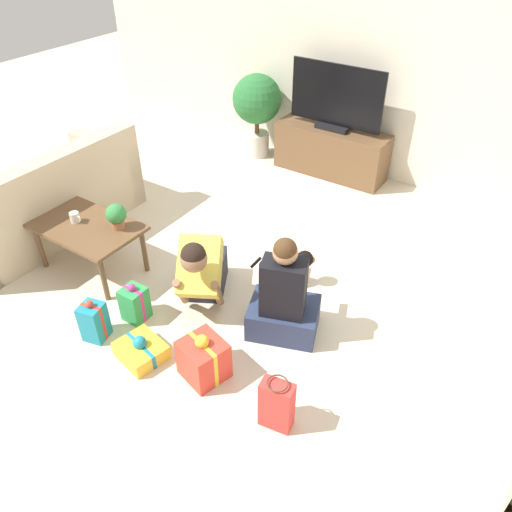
# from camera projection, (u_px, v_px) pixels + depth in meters

# --- Properties ---
(ground_plane) EXTENTS (16.00, 16.00, 0.00)m
(ground_plane) POSITION_uv_depth(u_px,v_px,m) (268.00, 303.00, 4.12)
(ground_plane) COLOR beige
(wall_back) EXTENTS (8.40, 0.06, 2.60)m
(wall_back) POSITION_uv_depth(u_px,v_px,m) (408.00, 64.00, 5.09)
(wall_back) COLOR beige
(wall_back) RESTS_ON ground_plane
(sofa_left) EXTENTS (0.90, 1.89, 0.87)m
(sofa_left) POSITION_uv_depth(u_px,v_px,m) (43.00, 203.00, 4.81)
(sofa_left) COLOR #C6B293
(sofa_left) RESTS_ON ground_plane
(coffee_table) EXTENTS (0.92, 0.59, 0.46)m
(coffee_table) POSITION_uv_depth(u_px,v_px,m) (88.00, 231.00, 4.26)
(coffee_table) COLOR brown
(coffee_table) RESTS_ON ground_plane
(tv_console) EXTENTS (1.31, 0.40, 0.56)m
(tv_console) POSITION_uv_depth(u_px,v_px,m) (331.00, 151.00, 5.81)
(tv_console) COLOR brown
(tv_console) RESTS_ON ground_plane
(tv) EXTENTS (1.09, 0.20, 0.71)m
(tv) POSITION_uv_depth(u_px,v_px,m) (336.00, 101.00, 5.45)
(tv) COLOR black
(tv) RESTS_ON tv_console
(potted_plant_back_left) EXTENTS (0.59, 0.59, 1.01)m
(potted_plant_back_left) POSITION_uv_depth(u_px,v_px,m) (257.00, 104.00, 6.00)
(potted_plant_back_left) COLOR beige
(potted_plant_back_left) RESTS_ON ground_plane
(person_kneeling) EXTENTS (0.63, 0.79, 0.76)m
(person_kneeling) POSITION_uv_depth(u_px,v_px,m) (202.00, 269.00, 3.95)
(person_kneeling) COLOR #23232D
(person_kneeling) RESTS_ON ground_plane
(person_sitting) EXTENTS (0.63, 0.59, 0.89)m
(person_sitting) POSITION_uv_depth(u_px,v_px,m) (284.00, 301.00, 3.69)
(person_sitting) COLOR #283351
(person_sitting) RESTS_ON ground_plane
(dog) EXTENTS (0.44, 0.37, 0.34)m
(dog) POSITION_uv_depth(u_px,v_px,m) (286.00, 264.00, 4.18)
(dog) COLOR black
(dog) RESTS_ON ground_plane
(gift_box_a) EXTENTS (0.18, 0.18, 0.34)m
(gift_box_a) POSITION_uv_depth(u_px,v_px,m) (135.00, 303.00, 3.90)
(gift_box_a) COLOR #2D934C
(gift_box_a) RESTS_ON ground_plane
(gift_box_b) EXTENTS (0.39, 0.35, 0.19)m
(gift_box_b) POSITION_uv_depth(u_px,v_px,m) (141.00, 350.00, 3.62)
(gift_box_b) COLOR yellow
(gift_box_b) RESTS_ON ground_plane
(gift_box_c) EXTENTS (0.20, 0.20, 0.36)m
(gift_box_c) POSITION_uv_depth(u_px,v_px,m) (94.00, 321.00, 3.73)
(gift_box_c) COLOR teal
(gift_box_c) RESTS_ON ground_plane
(gift_box_d) EXTENTS (0.35, 0.34, 0.38)m
(gift_box_d) POSITION_uv_depth(u_px,v_px,m) (204.00, 359.00, 3.44)
(gift_box_d) COLOR red
(gift_box_d) RESTS_ON ground_plane
(gift_bag_a) EXTENTS (0.22, 0.15, 0.40)m
(gift_bag_a) POSITION_uv_depth(u_px,v_px,m) (277.00, 404.00, 3.10)
(gift_bag_a) COLOR red
(gift_bag_a) RESTS_ON ground_plane
(mug) EXTENTS (0.12, 0.08, 0.09)m
(mug) POSITION_uv_depth(u_px,v_px,m) (75.00, 217.00, 4.24)
(mug) COLOR silver
(mug) RESTS_ON coffee_table
(tabletop_plant) EXTENTS (0.17, 0.17, 0.22)m
(tabletop_plant) POSITION_uv_depth(u_px,v_px,m) (116.00, 215.00, 4.12)
(tabletop_plant) COLOR #A36042
(tabletop_plant) RESTS_ON coffee_table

